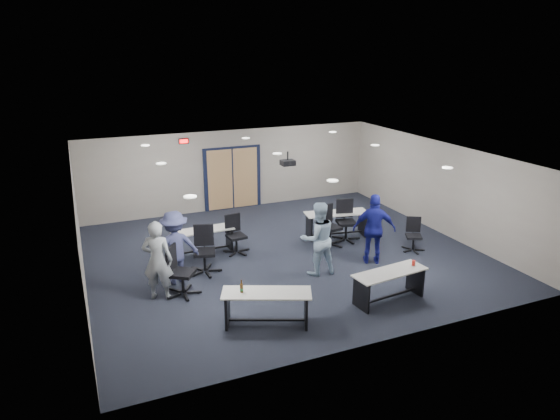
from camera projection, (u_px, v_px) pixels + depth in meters
name	position (u px, v px, depth m)	size (l,w,h in m)	color
floor	(285.00, 255.00, 13.37)	(10.00, 10.00, 0.00)	black
back_wall	(232.00, 170.00, 16.89)	(10.00, 0.04, 2.70)	gray
front_wall	(383.00, 277.00, 9.01)	(10.00, 0.04, 2.70)	gray
left_wall	(79.00, 234.00, 11.11)	(0.04, 9.00, 2.70)	gray
right_wall	(439.00, 187.00, 14.80)	(0.04, 9.00, 2.70)	gray
ceiling	(285.00, 156.00, 12.53)	(10.00, 9.00, 0.04)	white
double_door	(233.00, 179.00, 16.96)	(2.00, 0.07, 2.20)	black
exit_sign	(184.00, 141.00, 15.91)	(0.32, 0.07, 0.18)	black
ceiling_projector	(288.00, 163.00, 13.17)	(0.35, 0.32, 0.37)	black
ceiling_can_lights	(281.00, 155.00, 12.76)	(6.24, 5.74, 0.02)	silver
table_front_left	(266.00, 302.00, 9.88)	(1.86, 1.23, 0.98)	#B7B5AD
table_front_right	(390.00, 281.00, 10.83)	(1.77, 0.76, 0.81)	#B7B5AD
table_back_left	(203.00, 237.00, 13.36)	(1.67, 0.59, 0.67)	#B7B5AD
table_back_right	(336.00, 220.00, 14.52)	(1.92, 0.93, 0.75)	#B7B5AD
chair_back_a	(204.00, 250.00, 12.16)	(0.74, 0.74, 1.18)	black
chair_back_b	(236.00, 235.00, 13.34)	(0.66, 0.66, 1.05)	black
chair_back_c	(330.00, 226.00, 13.85)	(0.72, 0.72, 1.14)	black
chair_back_d	(346.00, 221.00, 14.21)	(0.74, 0.74, 1.18)	black
chair_loose_left	(182.00, 271.00, 11.07)	(0.72, 0.72, 1.15)	black
chair_loose_right	(414.00, 235.00, 13.51)	(0.58, 0.58, 0.92)	black
person_gray	(158.00, 260.00, 10.82)	(0.66, 0.43, 1.81)	#949BA1
person_lightblue	(318.00, 239.00, 12.02)	(0.89, 0.69, 1.83)	#A3BFD8
person_navy	(374.00, 229.00, 12.64)	(1.07, 0.45, 1.83)	navy
person_back	(175.00, 247.00, 11.57)	(1.14, 0.65, 1.76)	#404574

